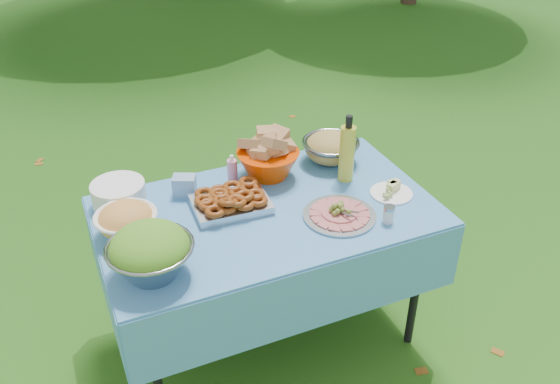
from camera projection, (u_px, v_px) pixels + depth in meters
The scene contains 14 objects.
ground at pixel (269, 333), 3.01m from camera, with size 80.00×80.00×0.00m, color black.
picnic_table at pixel (268, 276), 2.80m from camera, with size 1.46×0.86×0.76m, color #84D3FF.
salad_bowl at pixel (150, 252), 2.17m from camera, with size 0.32×0.32×0.21m, color gray, non-canonical shape.
pasta_bowl_white at pixel (126, 220), 2.41m from camera, with size 0.25×0.25×0.14m, color white, non-canonical shape.
plate_stack at pixel (119, 194), 2.60m from camera, with size 0.24×0.24×0.11m, color white.
wipes_box at pixel (184, 185), 2.68m from camera, with size 0.10×0.07×0.09m, color #81A6D1.
sanitizer_bottle at pixel (232, 168), 2.76m from camera, with size 0.05×0.05×0.14m, color pink.
bread_bowl at pixel (268, 157), 2.79m from camera, with size 0.30×0.30×0.20m, color #E33A00, non-canonical shape.
pasta_bowl_steel at pixel (331, 147), 2.93m from camera, with size 0.28×0.28×0.15m, color gray, non-canonical shape.
fried_tray at pixel (231, 201), 2.59m from camera, with size 0.33×0.23×0.08m, color silver.
charcuterie_platter at pixel (340, 209), 2.53m from camera, with size 0.32×0.32×0.07m, color #A0A2A6.
oil_bottle at pixel (347, 148), 2.73m from camera, with size 0.07×0.07×0.33m, color gold.
cheese_plate at pixel (392, 189), 2.69m from camera, with size 0.19×0.19×0.05m, color white.
shaker at pixel (389, 214), 2.50m from camera, with size 0.05×0.05×0.08m, color silver.
Camera 1 is at (-0.81, -1.99, 2.22)m, focal length 38.00 mm.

